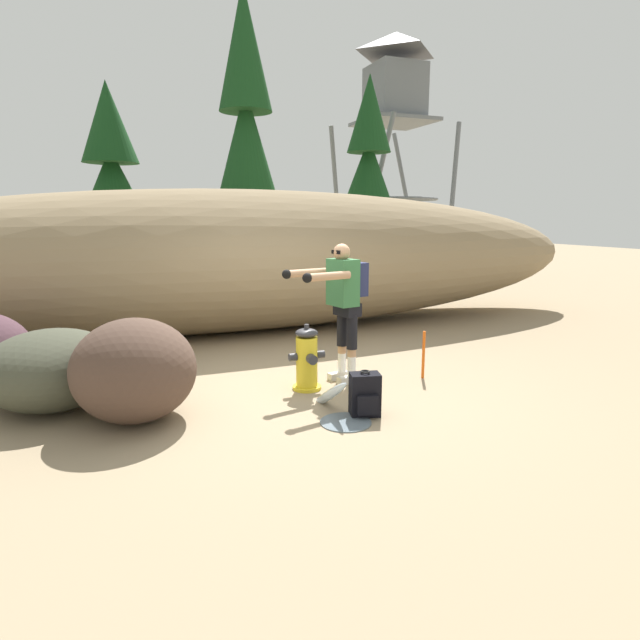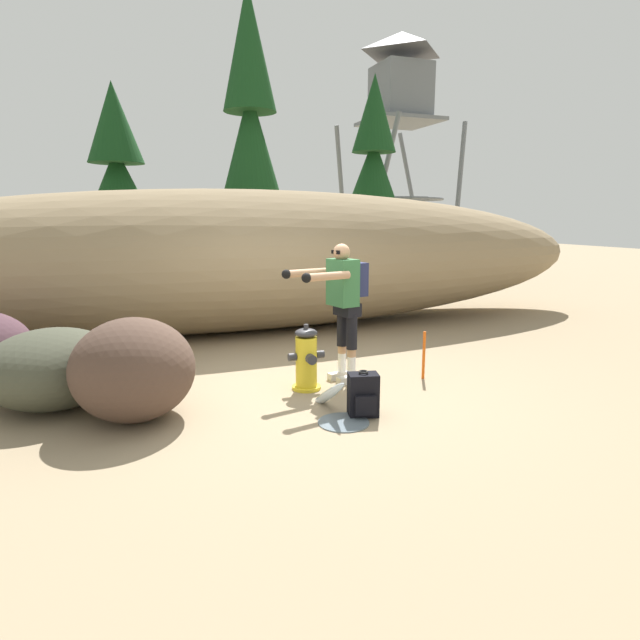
{
  "view_description": "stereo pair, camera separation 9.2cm",
  "coord_description": "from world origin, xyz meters",
  "px_view_note": "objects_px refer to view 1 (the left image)",
  "views": [
    {
      "loc": [
        -2.07,
        -5.62,
        2.0
      ],
      "look_at": [
        0.24,
        0.24,
        0.75
      ],
      "focal_mm": 29.55,
      "sensor_mm": 36.0,
      "label": 1
    },
    {
      "loc": [
        -1.98,
        -5.65,
        2.0
      ],
      "look_at": [
        0.24,
        0.24,
        0.75
      ],
      "focal_mm": 29.55,
      "sensor_mm": 36.0,
      "label": 2
    }
  ],
  "objects_px": {
    "utility_worker": "(343,295)",
    "boulder_large": "(53,369)",
    "survey_stake": "(423,355)",
    "boulder_mid": "(134,370)",
    "fire_hydrant": "(307,360)",
    "spare_backpack": "(365,395)",
    "watchtower": "(395,96)"
  },
  "relations": [
    {
      "from": "spare_backpack",
      "to": "boulder_large",
      "type": "height_order",
      "value": "boulder_large"
    },
    {
      "from": "boulder_mid",
      "to": "survey_stake",
      "type": "relative_size",
      "value": 2.05
    },
    {
      "from": "fire_hydrant",
      "to": "boulder_mid",
      "type": "bearing_deg",
      "value": -171.99
    },
    {
      "from": "boulder_large",
      "to": "boulder_mid",
      "type": "height_order",
      "value": "boulder_mid"
    },
    {
      "from": "spare_backpack",
      "to": "watchtower",
      "type": "bearing_deg",
      "value": 163.55
    },
    {
      "from": "spare_backpack",
      "to": "watchtower",
      "type": "xyz_separation_m",
      "value": [
        7.25,
        12.58,
        5.87
      ]
    },
    {
      "from": "fire_hydrant",
      "to": "boulder_large",
      "type": "height_order",
      "value": "boulder_large"
    },
    {
      "from": "spare_backpack",
      "to": "survey_stake",
      "type": "distance_m",
      "value": 1.51
    },
    {
      "from": "survey_stake",
      "to": "fire_hydrant",
      "type": "bearing_deg",
      "value": 175.02
    },
    {
      "from": "fire_hydrant",
      "to": "spare_backpack",
      "type": "height_order",
      "value": "fire_hydrant"
    },
    {
      "from": "spare_backpack",
      "to": "boulder_large",
      "type": "distance_m",
      "value": 3.27
    },
    {
      "from": "boulder_large",
      "to": "utility_worker",
      "type": "bearing_deg",
      "value": -5.2
    },
    {
      "from": "spare_backpack",
      "to": "fire_hydrant",
      "type": "bearing_deg",
      "value": -151.64
    },
    {
      "from": "watchtower",
      "to": "boulder_mid",
      "type": "bearing_deg",
      "value": -128.47
    },
    {
      "from": "boulder_mid",
      "to": "survey_stake",
      "type": "height_order",
      "value": "boulder_mid"
    },
    {
      "from": "survey_stake",
      "to": "boulder_mid",
      "type": "bearing_deg",
      "value": -177.7
    },
    {
      "from": "spare_backpack",
      "to": "survey_stake",
      "type": "height_order",
      "value": "survey_stake"
    },
    {
      "from": "watchtower",
      "to": "survey_stake",
      "type": "bearing_deg",
      "value": -117.2
    },
    {
      "from": "utility_worker",
      "to": "boulder_mid",
      "type": "distance_m",
      "value": 2.49
    },
    {
      "from": "utility_worker",
      "to": "watchtower",
      "type": "xyz_separation_m",
      "value": [
        7.01,
        11.47,
        5.02
      ]
    },
    {
      "from": "fire_hydrant",
      "to": "survey_stake",
      "type": "distance_m",
      "value": 1.5
    },
    {
      "from": "boulder_large",
      "to": "spare_backpack",
      "type": "bearing_deg",
      "value": -25.41
    },
    {
      "from": "fire_hydrant",
      "to": "watchtower",
      "type": "xyz_separation_m",
      "value": [
        7.52,
        11.58,
        5.73
      ]
    },
    {
      "from": "utility_worker",
      "to": "boulder_large",
      "type": "relative_size",
      "value": 1.2
    },
    {
      "from": "utility_worker",
      "to": "spare_backpack",
      "type": "height_order",
      "value": "utility_worker"
    },
    {
      "from": "fire_hydrant",
      "to": "boulder_large",
      "type": "xyz_separation_m",
      "value": [
        -2.68,
        0.41,
        0.06
      ]
    },
    {
      "from": "boulder_mid",
      "to": "boulder_large",
      "type": "bearing_deg",
      "value": 139.41
    },
    {
      "from": "spare_backpack",
      "to": "survey_stake",
      "type": "bearing_deg",
      "value": 138.49
    },
    {
      "from": "boulder_large",
      "to": "boulder_mid",
      "type": "relative_size",
      "value": 1.14
    },
    {
      "from": "spare_backpack",
      "to": "boulder_mid",
      "type": "height_order",
      "value": "boulder_mid"
    },
    {
      "from": "utility_worker",
      "to": "survey_stake",
      "type": "distance_m",
      "value": 1.28
    },
    {
      "from": "fire_hydrant",
      "to": "boulder_mid",
      "type": "distance_m",
      "value": 1.92
    }
  ]
}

